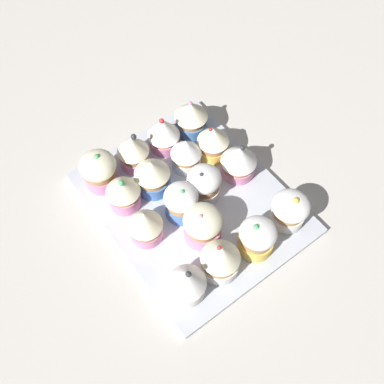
{
  "coord_description": "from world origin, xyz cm",
  "views": [
    {
      "loc": [
        -24.47,
        -32.49,
        70.16
      ],
      "look_at": [
        0.0,
        0.0,
        4.2
      ],
      "focal_mm": 43.47,
      "sensor_mm": 36.0,
      "label": 1
    }
  ],
  "objects_px": {
    "cupcake_9": "(123,192)",
    "cupcake_2": "(257,237)",
    "cupcake_3": "(290,210)",
    "cupcake_5": "(145,224)",
    "cupcake_6": "(181,202)",
    "cupcake_16": "(191,117)",
    "cupcake_11": "(186,153)",
    "cupcake_1": "(220,258)",
    "cupcake_10": "(152,175)",
    "cupcake_4": "(203,225)",
    "cupcake_8": "(239,160)",
    "cupcake_0": "(187,282)",
    "baking_tray": "(192,203)",
    "cupcake_12": "(213,142)",
    "cupcake_14": "(133,151)",
    "cupcake_15": "(163,133)",
    "cupcake_13": "(99,170)",
    "cupcake_7": "(205,184)"
  },
  "relations": [
    {
      "from": "cupcake_9",
      "to": "cupcake_2",
      "type": "bearing_deg",
      "value": -57.87
    },
    {
      "from": "cupcake_3",
      "to": "cupcake_5",
      "type": "height_order",
      "value": "cupcake_5"
    },
    {
      "from": "cupcake_6",
      "to": "cupcake_16",
      "type": "bearing_deg",
      "value": 47.82
    },
    {
      "from": "cupcake_11",
      "to": "cupcake_1",
      "type": "bearing_deg",
      "value": -112.03
    },
    {
      "from": "cupcake_6",
      "to": "cupcake_10",
      "type": "xyz_separation_m",
      "value": [
        -0.01,
        0.07,
        0.0
      ]
    },
    {
      "from": "cupcake_3",
      "to": "cupcake_4",
      "type": "distance_m",
      "value": 0.14
    },
    {
      "from": "cupcake_5",
      "to": "cupcake_8",
      "type": "height_order",
      "value": "same"
    },
    {
      "from": "cupcake_11",
      "to": "cupcake_0",
      "type": "bearing_deg",
      "value": -126.27
    },
    {
      "from": "baking_tray",
      "to": "cupcake_3",
      "type": "xyz_separation_m",
      "value": [
        0.1,
        -0.12,
        0.04
      ]
    },
    {
      "from": "cupcake_5",
      "to": "cupcake_11",
      "type": "height_order",
      "value": "cupcake_5"
    },
    {
      "from": "cupcake_12",
      "to": "cupcake_14",
      "type": "relative_size",
      "value": 0.89
    },
    {
      "from": "cupcake_12",
      "to": "cupcake_8",
      "type": "bearing_deg",
      "value": -80.71
    },
    {
      "from": "cupcake_15",
      "to": "cupcake_1",
      "type": "bearing_deg",
      "value": -105.62
    },
    {
      "from": "cupcake_1",
      "to": "cupcake_16",
      "type": "relative_size",
      "value": 1.03
    },
    {
      "from": "baking_tray",
      "to": "cupcake_9",
      "type": "height_order",
      "value": "cupcake_9"
    },
    {
      "from": "cupcake_9",
      "to": "cupcake_15",
      "type": "xyz_separation_m",
      "value": [
        0.12,
        0.06,
        0.0
      ]
    },
    {
      "from": "cupcake_5",
      "to": "cupcake_16",
      "type": "relative_size",
      "value": 0.97
    },
    {
      "from": "cupcake_2",
      "to": "cupcake_14",
      "type": "relative_size",
      "value": 0.87
    },
    {
      "from": "cupcake_4",
      "to": "cupcake_13",
      "type": "distance_m",
      "value": 0.2
    },
    {
      "from": "cupcake_14",
      "to": "cupcake_5",
      "type": "bearing_deg",
      "value": -115.82
    },
    {
      "from": "cupcake_1",
      "to": "cupcake_10",
      "type": "bearing_deg",
      "value": 88.91
    },
    {
      "from": "cupcake_0",
      "to": "cupcake_15",
      "type": "distance_m",
      "value": 0.28
    },
    {
      "from": "baking_tray",
      "to": "cupcake_3",
      "type": "bearing_deg",
      "value": -50.09
    },
    {
      "from": "cupcake_16",
      "to": "cupcake_9",
      "type": "bearing_deg",
      "value": -162.02
    },
    {
      "from": "cupcake_12",
      "to": "cupcake_16",
      "type": "bearing_deg",
      "value": 88.89
    },
    {
      "from": "cupcake_0",
      "to": "cupcake_3",
      "type": "bearing_deg",
      "value": -0.17
    },
    {
      "from": "baking_tray",
      "to": "cupcake_1",
      "type": "distance_m",
      "value": 0.14
    },
    {
      "from": "cupcake_8",
      "to": "cupcake_13",
      "type": "xyz_separation_m",
      "value": [
        -0.2,
        0.13,
        0.0
      ]
    },
    {
      "from": "cupcake_7",
      "to": "cupcake_13",
      "type": "distance_m",
      "value": 0.18
    },
    {
      "from": "cupcake_7",
      "to": "cupcake_14",
      "type": "height_order",
      "value": "cupcake_14"
    },
    {
      "from": "cupcake_0",
      "to": "cupcake_13",
      "type": "relative_size",
      "value": 1.02
    },
    {
      "from": "baking_tray",
      "to": "cupcake_6",
      "type": "distance_m",
      "value": 0.05
    },
    {
      "from": "cupcake_4",
      "to": "cupcake_11",
      "type": "bearing_deg",
      "value": 63.91
    },
    {
      "from": "cupcake_15",
      "to": "cupcake_14",
      "type": "bearing_deg",
      "value": -179.27
    },
    {
      "from": "cupcake_10",
      "to": "cupcake_11",
      "type": "distance_m",
      "value": 0.07
    },
    {
      "from": "cupcake_13",
      "to": "cupcake_4",
      "type": "bearing_deg",
      "value": -67.69
    },
    {
      "from": "cupcake_4",
      "to": "cupcake_15",
      "type": "distance_m",
      "value": 0.2
    },
    {
      "from": "cupcake_5",
      "to": "cupcake_13",
      "type": "xyz_separation_m",
      "value": [
        -0.0,
        0.13,
        0.0
      ]
    },
    {
      "from": "cupcake_6",
      "to": "cupcake_9",
      "type": "height_order",
      "value": "cupcake_9"
    },
    {
      "from": "cupcake_4",
      "to": "cupcake_11",
      "type": "distance_m",
      "value": 0.14
    },
    {
      "from": "cupcake_1",
      "to": "cupcake_9",
      "type": "xyz_separation_m",
      "value": [
        -0.05,
        0.19,
        -0.0
      ]
    },
    {
      "from": "cupcake_3",
      "to": "cupcake_7",
      "type": "bearing_deg",
      "value": 122.73
    },
    {
      "from": "cupcake_4",
      "to": "cupcake_15",
      "type": "xyz_separation_m",
      "value": [
        0.06,
        0.19,
        0.0
      ]
    },
    {
      "from": "cupcake_2",
      "to": "cupcake_15",
      "type": "distance_m",
      "value": 0.25
    },
    {
      "from": "cupcake_1",
      "to": "cupcake_6",
      "type": "height_order",
      "value": "cupcake_1"
    },
    {
      "from": "cupcake_7",
      "to": "cupcake_14",
      "type": "relative_size",
      "value": 0.86
    },
    {
      "from": "cupcake_16",
      "to": "cupcake_0",
      "type": "bearing_deg",
      "value": -127.99
    },
    {
      "from": "cupcake_14",
      "to": "cupcake_1",
      "type": "bearing_deg",
      "value": -91.02
    },
    {
      "from": "cupcake_13",
      "to": "cupcake_5",
      "type": "bearing_deg",
      "value": -87.89
    },
    {
      "from": "baking_tray",
      "to": "cupcake_16",
      "type": "relative_size",
      "value": 4.83
    }
  ]
}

